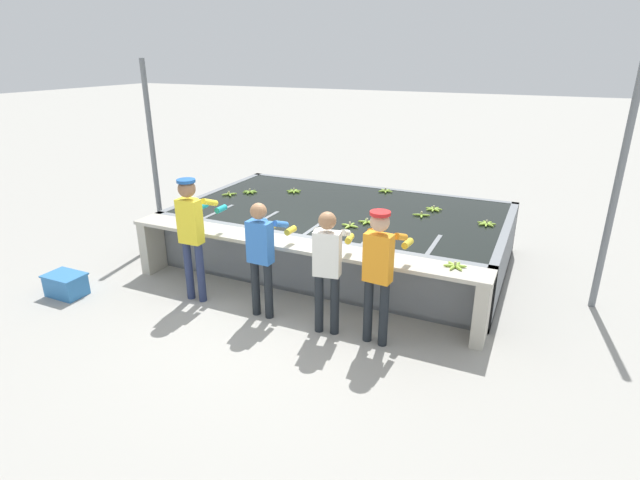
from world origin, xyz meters
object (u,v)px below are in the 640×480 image
object	(u,v)px
worker_0	(192,228)
knife_0	(322,248)
support_post_left	(153,156)
banana_bunch_floating_8	(421,215)
banana_bunch_floating_2	(350,226)
support_post_right	(616,194)
worker_2	(328,262)
banana_bunch_floating_3	(385,191)
worker_1	(262,250)
banana_bunch_floating_4	(487,224)
banana_bunch_floating_0	(229,194)
crate	(66,285)
banana_bunch_floating_6	(367,222)
worker_3	(379,265)
banana_bunch_floating_7	(250,192)
banana_bunch_floating_5	(294,191)
banana_bunch_ledge_0	(455,266)
banana_bunch_floating_1	(434,209)

from	to	relation	value
worker_0	knife_0	xyz separation A→B (m)	(1.73, 0.47, -0.18)
support_post_left	banana_bunch_floating_8	bearing A→B (deg)	10.32
banana_bunch_floating_2	support_post_right	distance (m)	3.49
worker_2	banana_bunch_floating_8	xyz separation A→B (m)	(0.53, 2.42, -0.04)
banana_bunch_floating_2	banana_bunch_floating_3	size ratio (longest dim) A/B	1.02
worker_1	banana_bunch_floating_4	size ratio (longest dim) A/B	5.55
banana_bunch_floating_0	crate	size ratio (longest dim) A/B	0.41
banana_bunch_floating_6	support_post_left	distance (m)	3.99
worker_2	banana_bunch_floating_0	size ratio (longest dim) A/B	6.95
worker_3	banana_bunch_floating_8	bearing A→B (deg)	92.55
banana_bunch_floating_0	support_post_right	world-z (taller)	support_post_right
banana_bunch_floating_3	support_post_right	distance (m)	3.83
banana_bunch_floating_7	banana_bunch_floating_5	bearing A→B (deg)	28.30
worker_3	banana_bunch_floating_2	size ratio (longest dim) A/B	5.86
support_post_left	banana_bunch_floating_5	bearing A→B (deg)	30.95
banana_bunch_floating_4	knife_0	bearing A→B (deg)	-133.31
banana_bunch_floating_8	support_post_right	bearing A→B (deg)	-6.46
worker_3	banana_bunch_floating_2	bearing A→B (deg)	122.86
banana_bunch_floating_4	support_post_left	size ratio (longest dim) A/B	0.09
worker_0	banana_bunch_floating_6	bearing A→B (deg)	42.18
worker_3	banana_bunch_ledge_0	world-z (taller)	worker_3
worker_2	crate	bearing A→B (deg)	-169.66
banana_bunch_floating_0	support_post_right	xyz separation A→B (m)	(5.96, -0.03, 0.71)
worker_3	banana_bunch_floating_0	world-z (taller)	worker_3
worker_0	banana_bunch_floating_2	xyz separation A→B (m)	(1.72, 1.44, -0.17)
banana_bunch_floating_8	crate	xyz separation A→B (m)	(-4.33, -3.11, -0.73)
worker_1	banana_bunch_floating_0	size ratio (longest dim) A/B	6.88
worker_0	banana_bunch_floating_1	size ratio (longest dim) A/B	6.20
banana_bunch_floating_8	knife_0	distance (m)	2.10
worker_0	banana_bunch_floating_5	distance (m)	2.83
banana_bunch_floating_8	banana_bunch_floating_6	bearing A→B (deg)	-133.81
banana_bunch_ledge_0	support_post_right	distance (m)	2.36
banana_bunch_floating_6	knife_0	xyz separation A→B (m)	(-0.17, -1.25, -0.01)
worker_1	banana_bunch_floating_2	size ratio (longest dim) A/B	5.52
banana_bunch_floating_7	support_post_right	xyz separation A→B (m)	(5.71, -0.33, 0.71)
banana_bunch_floating_0	banana_bunch_floating_7	size ratio (longest dim) A/B	0.81
knife_0	banana_bunch_ledge_0	bearing A→B (deg)	4.42
knife_0	support_post_left	size ratio (longest dim) A/B	0.11
worker_0	worker_3	world-z (taller)	worker_0
worker_1	support_post_right	xyz separation A→B (m)	(3.98, 2.11, 0.68)
banana_bunch_floating_4	banana_bunch_floating_8	world-z (taller)	same
banana_bunch_floating_7	crate	world-z (taller)	banana_bunch_floating_7
banana_bunch_floating_3	banana_bunch_floating_4	bearing A→B (deg)	-30.80
worker_0	worker_2	bearing A→B (deg)	-0.61
banana_bunch_floating_8	banana_bunch_ledge_0	world-z (taller)	banana_bunch_ledge_0
banana_bunch_floating_0	banana_bunch_floating_3	distance (m)	2.85
worker_1	banana_bunch_floating_2	distance (m)	1.58
worker_2	banana_bunch_floating_7	world-z (taller)	worker_2
banana_bunch_floating_3	banana_bunch_floating_8	distance (m)	1.50
banana_bunch_ledge_0	knife_0	bearing A→B (deg)	-175.58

